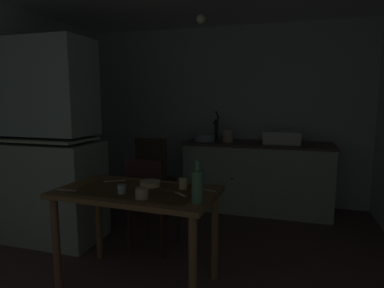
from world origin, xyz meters
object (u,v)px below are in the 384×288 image
(dining_table, at_px, (137,204))
(glass_bottle, at_px, (198,186))
(mixing_bowl_counter, at_px, (205,138))
(mug_tall, at_px, (183,183))
(chair_far_side, at_px, (150,202))
(serving_bowl_wide, at_px, (150,183))
(hutch_cabinet, at_px, (49,149))
(chair_by_counter, at_px, (155,176))
(hand_pump, at_px, (216,128))
(sink_basin, at_px, (282,137))

(dining_table, distance_m, glass_bottle, 0.59)
(mixing_bowl_counter, height_order, mug_tall, mixing_bowl_counter)
(chair_far_side, xyz_separation_m, serving_bowl_wide, (0.19, -0.43, 0.29))
(dining_table, relative_size, mug_tall, 15.11)
(hutch_cabinet, distance_m, chair_by_counter, 1.23)
(mixing_bowl_counter, xyz_separation_m, serving_bowl_wide, (0.02, -1.81, -0.15))
(hutch_cabinet, distance_m, dining_table, 1.34)
(hand_pump, xyz_separation_m, chair_by_counter, (-0.61, -0.64, -0.54))
(dining_table, relative_size, chair_by_counter, 1.26)
(mixing_bowl_counter, height_order, glass_bottle, glass_bottle)
(sink_basin, relative_size, chair_far_side, 0.50)
(hutch_cabinet, distance_m, mug_tall, 1.57)
(chair_by_counter, height_order, serving_bowl_wide, chair_by_counter)
(hutch_cabinet, height_order, hand_pump, hutch_cabinet)
(hand_pump, distance_m, mug_tall, 1.93)
(chair_far_side, bearing_deg, hutch_cabinet, -177.83)
(mixing_bowl_counter, distance_m, chair_far_side, 1.46)
(dining_table, height_order, serving_bowl_wide, serving_bowl_wide)
(chair_far_side, distance_m, glass_bottle, 1.06)
(sink_basin, height_order, chair_far_side, sink_basin)
(hutch_cabinet, height_order, mixing_bowl_counter, hutch_cabinet)
(hand_pump, xyz_separation_m, chair_far_side, (-0.29, -1.48, -0.57))
(hand_pump, height_order, chair_far_side, hand_pump)
(mixing_bowl_counter, bearing_deg, chair_by_counter, -131.45)
(glass_bottle, bearing_deg, hutch_cabinet, 158.08)
(dining_table, bearing_deg, chair_far_side, 103.85)
(hand_pump, relative_size, chair_far_side, 0.44)
(dining_table, bearing_deg, hand_pump, 85.56)
(hutch_cabinet, xyz_separation_m, dining_table, (1.20, -0.51, -0.29))
(mug_tall, bearing_deg, sink_basin, 70.23)
(sink_basin, xyz_separation_m, mug_tall, (-0.67, -1.87, -0.16))
(chair_far_side, relative_size, glass_bottle, 3.13)
(mixing_bowl_counter, xyz_separation_m, dining_table, (-0.03, -1.94, -0.27))
(mug_tall, xyz_separation_m, glass_bottle, (0.20, -0.30, 0.07))
(sink_basin, distance_m, serving_bowl_wide, 2.09)
(mixing_bowl_counter, relative_size, chair_far_side, 0.30)
(chair_far_side, bearing_deg, mixing_bowl_counter, 83.20)
(chair_by_counter, xyz_separation_m, serving_bowl_wide, (0.50, -1.27, 0.27))
(hand_pump, xyz_separation_m, serving_bowl_wide, (-0.11, -1.91, -0.27))
(sink_basin, bearing_deg, serving_bowl_wide, -116.77)
(sink_basin, height_order, mug_tall, sink_basin)
(hutch_cabinet, height_order, glass_bottle, hutch_cabinet)
(serving_bowl_wide, bearing_deg, hutch_cabinet, 162.88)
(hand_pump, relative_size, mixing_bowl_counter, 1.46)
(hutch_cabinet, relative_size, sink_basin, 4.48)
(chair_far_side, height_order, glass_bottle, glass_bottle)
(hand_pump, height_order, mug_tall, hand_pump)
(sink_basin, height_order, dining_table, sink_basin)
(sink_basin, distance_m, mug_tall, 1.99)
(mixing_bowl_counter, bearing_deg, mug_tall, -80.85)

